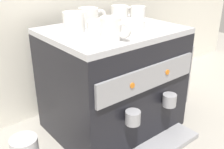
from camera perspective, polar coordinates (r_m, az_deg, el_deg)
name	(u,v)px	position (r m, az deg, el deg)	size (l,w,h in m)	color
ground_plane	(112,124)	(1.28, 0.00, -10.61)	(4.00, 4.00, 0.00)	#9E998E
espresso_machine	(113,81)	(1.17, 0.14, -1.33)	(0.53, 0.53, 0.46)	black
ceramic_cup_0	(89,17)	(1.14, -4.86, 12.29)	(0.12, 0.08, 0.07)	white
ceramic_cup_1	(120,13)	(1.24, 1.83, 13.08)	(0.11, 0.08, 0.07)	white
ceramic_cup_2	(138,13)	(1.23, 5.56, 12.95)	(0.09, 0.08, 0.07)	white
ceramic_cup_3	(112,28)	(0.92, -0.01, 9.86)	(0.08, 0.11, 0.08)	white
ceramic_cup_4	(74,21)	(1.05, -8.24, 11.24)	(0.08, 0.12, 0.07)	white
ceramic_bowl_0	(129,24)	(1.10, 3.74, 10.78)	(0.13, 0.13, 0.03)	white
ceramic_bowl_1	(100,27)	(1.02, -2.66, 10.16)	(0.10, 0.10, 0.04)	white
coffee_grinder	(173,66)	(1.46, 13.06, 1.74)	(0.19, 0.19, 0.41)	#939399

